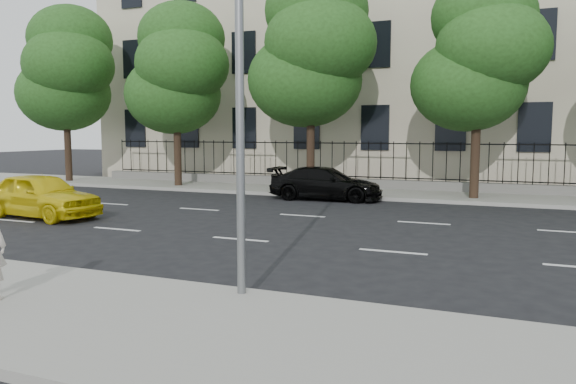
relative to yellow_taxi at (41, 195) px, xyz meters
name	(u,v)px	position (x,y,z in m)	size (l,w,h in m)	color
ground	(188,259)	(7.72, -3.34, -0.74)	(120.00, 120.00, 0.00)	black
near_sidewalk	(47,309)	(7.72, -7.34, -0.66)	(60.00, 4.00, 0.15)	gray
far_sidewalk	(358,193)	(7.72, 10.66, -0.66)	(60.00, 4.00, 0.15)	gray
lane_markings	(275,226)	(7.72, 1.41, -0.73)	(49.60, 4.62, 0.01)	silver
masonry_building	(402,24)	(7.72, 19.61, 8.28)	(34.60, 12.11, 18.50)	beige
iron_fence	(368,177)	(7.72, 12.36, -0.09)	(30.00, 0.50, 2.20)	slate
tree_a	(67,69)	(-8.24, 10.03, 5.39)	(5.71, 5.31, 9.39)	#382619
tree_b	(178,69)	(-1.24, 10.03, 5.10)	(5.53, 5.12, 8.97)	#382619
tree_c	(313,49)	(5.76, 10.03, 5.67)	(5.89, 5.50, 9.80)	#382619
tree_d	(480,54)	(12.76, 10.03, 5.10)	(5.34, 4.94, 8.84)	#382619
yellow_taxi	(41,195)	(0.00, 0.00, 0.00)	(1.75, 4.34, 1.48)	yellow
black_sedan	(326,183)	(7.02, 8.16, -0.06)	(1.89, 4.66, 1.35)	black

